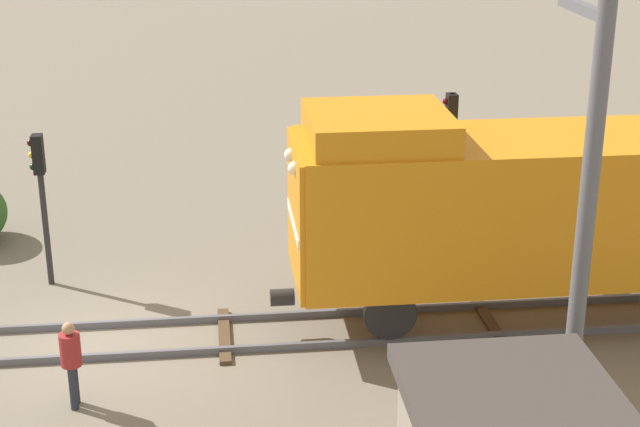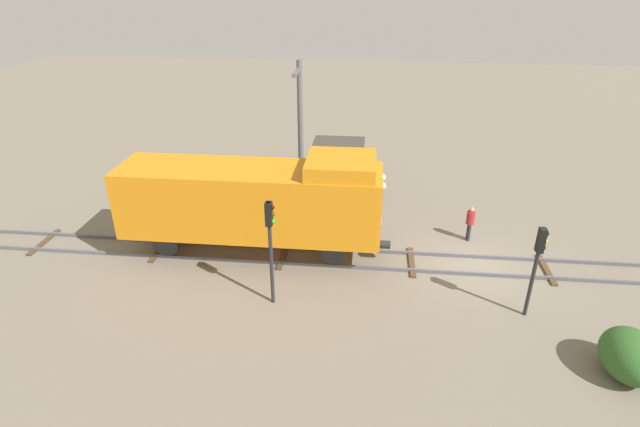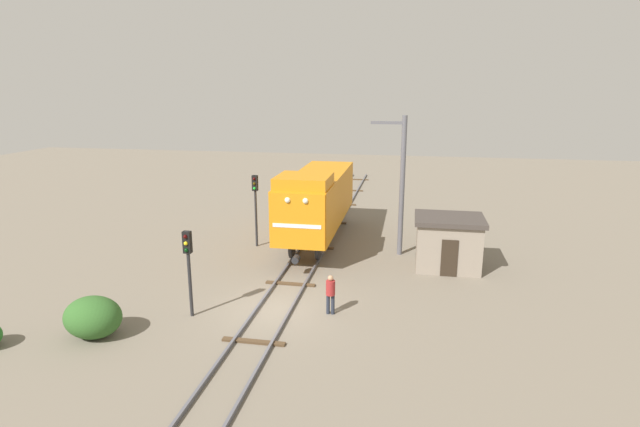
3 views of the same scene
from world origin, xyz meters
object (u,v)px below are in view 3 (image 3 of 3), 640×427
at_px(traffic_signal_mid, 255,197).
at_px(relay_hut, 448,242).
at_px(worker_near_track, 331,291).
at_px(locomotive, 317,198).
at_px(catenary_mast, 401,183).
at_px(traffic_signal_near, 188,257).

relative_size(traffic_signal_mid, relay_hut, 1.22).
height_order(worker_near_track, relay_hut, relay_hut).
bearing_deg(relay_hut, traffic_signal_mid, 171.16).
bearing_deg(locomotive, catenary_mast, -14.75).
xyz_separation_m(worker_near_track, relay_hut, (5.10, 6.58, 0.40)).
distance_m(traffic_signal_near, relay_hut, 13.29).
bearing_deg(worker_near_track, catenary_mast, -172.43).
bearing_deg(traffic_signal_near, catenary_mast, 49.54).
height_order(locomotive, catenary_mast, catenary_mast).
bearing_deg(traffic_signal_near, traffic_signal_mid, 91.21).
relative_size(worker_near_track, catenary_mast, 0.22).
bearing_deg(locomotive, traffic_signal_near, -106.45).
xyz_separation_m(traffic_signal_near, relay_hut, (10.70, 7.81, -1.15)).
bearing_deg(worker_near_track, traffic_signal_near, -53.16).
height_order(worker_near_track, catenary_mast, catenary_mast).
bearing_deg(catenary_mast, traffic_signal_near, -130.46).
height_order(locomotive, traffic_signal_mid, locomotive).
distance_m(catenary_mast, relay_hut, 4.12).
bearing_deg(locomotive, relay_hut, -22.03).
xyz_separation_m(worker_near_track, catenary_mast, (2.54, 8.32, 3.12)).
height_order(locomotive, worker_near_track, locomotive).
bearing_deg(traffic_signal_mid, worker_near_track, -54.98).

